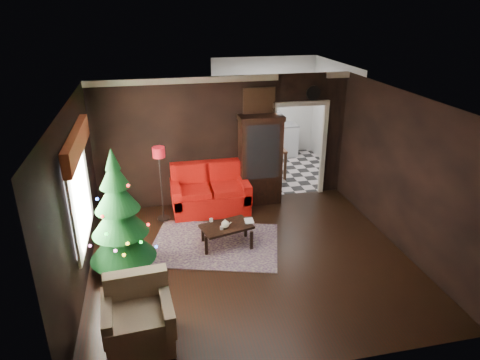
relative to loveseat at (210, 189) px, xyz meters
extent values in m
plane|color=black|center=(0.40, -2.05, -0.50)|extent=(5.50, 5.50, 0.00)
plane|color=white|center=(0.40, -2.05, 2.30)|extent=(5.50, 5.50, 0.00)
plane|color=black|center=(0.40, 0.45, 0.90)|extent=(5.50, 0.00, 5.50)
plane|color=black|center=(0.40, -4.55, 0.90)|extent=(5.50, 0.00, 5.50)
plane|color=black|center=(-2.35, -2.05, 0.90)|extent=(0.00, 5.50, 5.50)
plane|color=black|center=(3.15, -2.05, 0.90)|extent=(0.00, 5.50, 5.50)
cube|color=white|center=(-2.31, -1.85, 0.95)|extent=(0.05, 1.60, 1.40)
cube|color=brown|center=(-2.23, -1.85, 1.77)|extent=(0.12, 2.10, 0.35)
plane|color=beige|center=(2.10, 1.95, -0.50)|extent=(3.00, 3.00, 0.00)
cube|color=white|center=(2.10, 3.40, 1.20)|extent=(0.70, 0.06, 0.70)
cube|color=#533549|center=(-0.14, -1.42, -0.49)|extent=(2.71, 2.29, 0.01)
cylinder|color=white|center=(-0.18, -1.28, -0.05)|extent=(0.08, 0.08, 0.06)
cylinder|color=silver|center=(-0.04, -1.61, -0.05)|extent=(0.07, 0.07, 0.06)
imported|color=#83614F|center=(0.43, -1.42, 0.03)|extent=(0.17, 0.03, 0.22)
cylinder|color=white|center=(2.35, 0.40, 1.88)|extent=(0.32, 0.32, 0.06)
cube|color=#A16D39|center=(1.15, 0.41, 1.75)|extent=(0.62, 0.05, 0.52)
cube|color=white|center=(2.10, 3.15, -0.05)|extent=(1.80, 0.60, 0.90)
camera|label=1|loc=(-1.15, -8.27, 3.71)|focal=32.01mm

